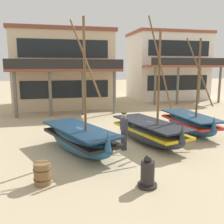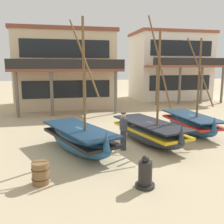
# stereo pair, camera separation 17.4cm
# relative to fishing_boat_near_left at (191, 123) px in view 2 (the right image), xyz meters

# --- Properties ---
(ground_plane) EXTENTS (120.00, 120.00, 0.00)m
(ground_plane) POSITION_rel_fishing_boat_near_left_xyz_m (-4.51, -1.26, -0.57)
(ground_plane) COLOR tan
(fishing_boat_near_left) EXTENTS (1.63, 4.22, 5.17)m
(fishing_boat_near_left) POSITION_rel_fishing_boat_near_left_xyz_m (0.00, 0.00, 0.00)
(fishing_boat_near_left) COLOR #23517A
(fishing_boat_near_left) RESTS_ON ground
(fishing_boat_centre_large) EXTENTS (3.08, 4.66, 5.50)m
(fishing_boat_centre_large) POSITION_rel_fishing_boat_near_left_xyz_m (-6.28, -1.77, 0.03)
(fishing_boat_centre_large) COLOR #23517A
(fishing_boat_centre_large) RESTS_ON ground
(fishing_boat_far_right) EXTENTS (2.66, 4.67, 5.86)m
(fishing_boat_far_right) POSITION_rel_fishing_boat_near_left_xyz_m (-2.90, -1.29, 0.02)
(fishing_boat_far_right) COLOR #2D333D
(fishing_boat_far_right) RESTS_ON ground
(fisherman_by_hull) EXTENTS (0.26, 0.38, 1.68)m
(fisherman_by_hull) POSITION_rel_fishing_boat_near_left_xyz_m (-4.37, -1.92, 0.27)
(fisherman_by_hull) COLOR #33333D
(fisherman_by_hull) RESTS_ON ground
(capstan_winch) EXTENTS (0.60, 0.60, 1.00)m
(capstan_winch) POSITION_rel_fishing_boat_near_left_xyz_m (-4.63, -5.38, -0.17)
(capstan_winch) COLOR black
(capstan_winch) RESTS_ON ground
(wooden_barrel) EXTENTS (0.56, 0.56, 0.70)m
(wooden_barrel) POSITION_rel_fishing_boat_near_left_xyz_m (-7.72, -4.47, -0.22)
(wooden_barrel) COLOR brown
(wooden_barrel) RESTS_ON ground
(harbor_building_main) EXTENTS (8.81, 8.72, 6.82)m
(harbor_building_main) POSITION_rel_fishing_boat_near_left_xyz_m (-6.29, 11.73, 2.85)
(harbor_building_main) COLOR beige
(harbor_building_main) RESTS_ON ground
(harbor_building_annex) EXTENTS (8.52, 8.01, 7.44)m
(harbor_building_annex) POSITION_rel_fishing_boat_near_left_xyz_m (5.66, 14.70, 3.16)
(harbor_building_annex) COLOR white
(harbor_building_annex) RESTS_ON ground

